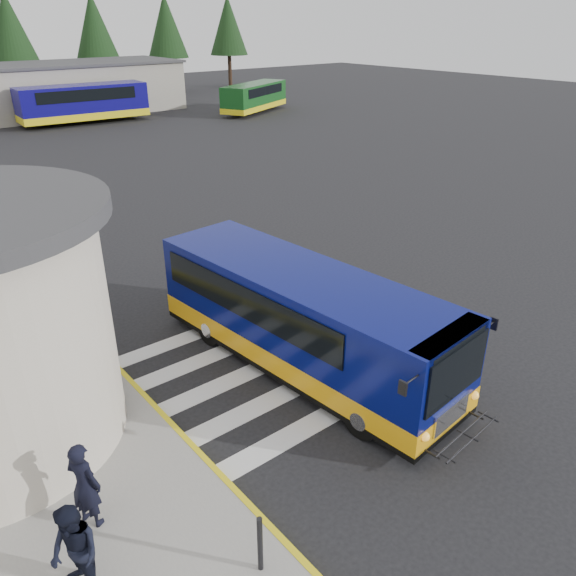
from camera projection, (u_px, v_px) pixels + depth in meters
ground at (280, 338)px, 15.07m from camera, size 140.00×140.00×0.00m
curb_strip at (76, 325)px, 15.52m from camera, size 0.12×34.00×0.16m
crosswalk at (284, 357)px, 14.23m from camera, size 8.00×5.35×0.01m
depot_building at (24, 91)px, 46.84m from camera, size 26.40×8.40×4.20m
transit_bus at (303, 323)px, 13.41m from camera, size 3.45×8.99×2.49m
pedestrian_a at (85, 484)px, 9.08m from camera, size 0.63×0.71×1.64m
pedestrian_b at (75, 553)px, 7.93m from camera, size 0.76×0.90×1.62m
bollard at (260, 544)px, 8.40m from camera, size 0.09×0.09×1.06m
far_bus_a at (83, 102)px, 44.32m from camera, size 9.98×3.31×2.54m
far_bus_b at (255, 96)px, 49.54m from camera, size 8.37×5.65×2.11m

